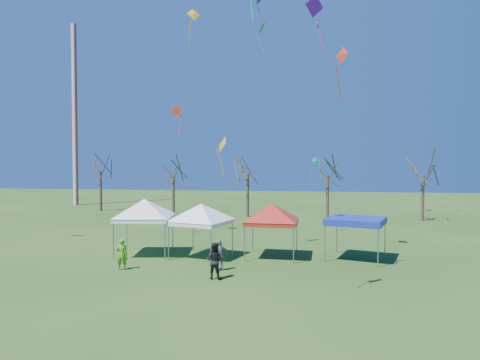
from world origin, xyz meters
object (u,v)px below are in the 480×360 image
object	(u,v)px
tree_0	(100,157)
person_green	(122,254)
tree_3	(328,160)
tent_blue	(356,221)
radio_mast	(75,115)
person_grey	(220,255)
tree_4	(423,160)
tent_white_west	(144,203)
tent_white_mid	(201,207)
tree_1	(173,163)
tree_2	(248,158)
person_dark	(214,261)
tent_red	(272,207)

from	to	relation	value
tree_0	person_green	xyz separation A→B (m)	(15.22, -27.13, -5.66)
tree_3	tent_blue	size ratio (longest dim) A/B	2.03
radio_mast	person_grey	xyz separation A→B (m)	(27.56, -33.09, -11.69)
tree_0	tree_4	distance (m)	36.36
tent_white_west	tent_white_mid	world-z (taller)	tent_white_west
tree_1	tree_3	size ratio (longest dim) A/B	0.95
tree_4	tree_3	bearing A→B (deg)	179.74
tree_2	tent_white_mid	bearing A→B (deg)	-89.55
tent_blue	person_dark	bearing A→B (deg)	-142.72
tent_white_mid	tent_blue	size ratio (longest dim) A/B	1.05
tent_white_mid	radio_mast	bearing A→B (deg)	130.56
tree_4	tent_blue	bearing A→B (deg)	-113.74
tree_1	tent_red	distance (m)	23.94
tree_3	tent_white_west	bearing A→B (deg)	-120.66
tree_2	tent_blue	xyz separation A→B (m)	(9.27, -19.59, -4.02)
person_grey	tent_white_mid	bearing A→B (deg)	-94.26
tree_2	tree_3	xyz separation A→B (m)	(8.40, -0.33, -0.21)
tree_4	tree_2	bearing A→B (deg)	178.78
tree_1	tree_2	world-z (taller)	tree_2
tree_2	tree_4	xyz separation A→B (m)	(17.72, -0.38, -0.23)
tent_blue	person_green	bearing A→B (deg)	-160.09
tent_red	person_green	bearing A→B (deg)	-150.38
person_green	person_dark	xyz separation A→B (m)	(5.26, -1.00, 0.07)
tree_1	tree_2	bearing A→B (deg)	-1.85
person_dark	tree_0	bearing A→B (deg)	-45.55
tree_1	person_dark	distance (m)	27.87
tree_4	tent_red	size ratio (longest dim) A/B	1.85
tree_4	tree_1	bearing A→B (deg)	178.58
tree_0	tent_red	size ratio (longest dim) A/B	1.98
person_green	tree_1	bearing A→B (deg)	-99.24
tree_3	person_dark	bearing A→B (deg)	-104.47
tree_0	tree_2	distance (m)	18.72
tent_red	person_green	world-z (taller)	tent_red
tree_1	tent_blue	distance (m)	26.82
tree_0	tree_3	size ratio (longest dim) A/B	1.07
tent_red	tent_white_west	bearing A→B (deg)	-175.87
tent_white_west	person_green	size ratio (longest dim) A/B	2.72
tree_0	tree_2	world-z (taller)	tree_0
radio_mast	tent_red	size ratio (longest dim) A/B	5.88
tree_1	tent_blue	bearing A→B (deg)	-48.33
tree_3	person_green	distance (m)	27.01
tree_1	tree_4	world-z (taller)	tree_4
tree_1	tent_red	bearing A→B (deg)	-57.59
radio_mast	tent_white_mid	distance (m)	40.78
person_green	radio_mast	bearing A→B (deg)	-77.60
tree_1	tent_white_west	size ratio (longest dim) A/B	1.68
tree_2	person_green	distance (m)	24.95
tree_3	tree_1	bearing A→B (deg)	177.94
radio_mast	tent_white_mid	bearing A→B (deg)	-49.44
radio_mast	person_dark	bearing A→B (deg)	-51.50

